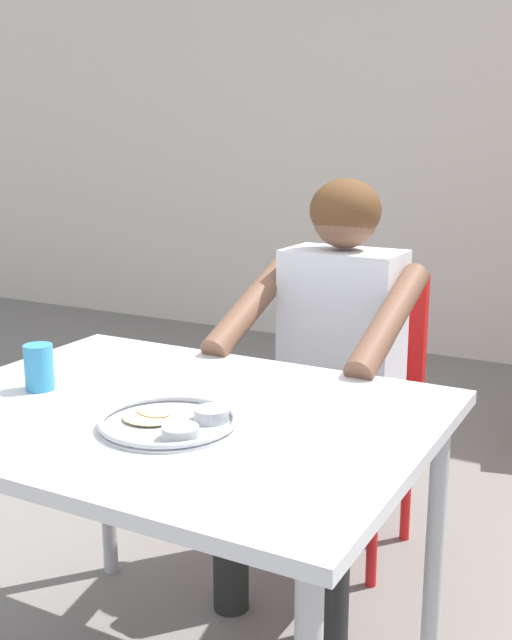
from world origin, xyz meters
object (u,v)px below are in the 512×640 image
at_px(drinking_cup, 39,366).
at_px(diner_foreground, 329,348).
at_px(thali_tray, 172,422).
at_px(chair_foreground, 356,393).
at_px(table_foreground, 172,440).

xyz_separation_m(drinking_cup, diner_foreground, (0.42, 0.72, -0.08)).
relative_size(thali_tray, chair_foreground, 0.32).
bearing_deg(chair_foreground, table_foreground, -95.18).
xyz_separation_m(drinking_cup, chair_foreground, (0.42, 0.94, -0.28)).
bearing_deg(table_foreground, drinking_cup, -173.62).
bearing_deg(chair_foreground, thali_tray, -90.90).
distance_m(drinking_cup, chair_foreground, 1.07).
xyz_separation_m(table_foreground, drinking_cup, (-0.34, -0.04, 0.13)).
distance_m(thali_tray, drinking_cup, 0.41).
distance_m(table_foreground, thali_tray, 0.14).
xyz_separation_m(thali_tray, drinking_cup, (-0.40, 0.06, 0.04)).
distance_m(chair_foreground, diner_foreground, 0.30).
height_order(thali_tray, chair_foreground, chair_foreground).
relative_size(chair_foreground, diner_foreground, 0.75).
distance_m(table_foreground, diner_foreground, 0.69).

